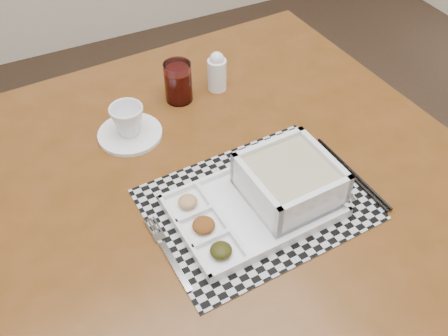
{
  "coord_description": "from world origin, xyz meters",
  "views": [
    {
      "loc": [
        -0.09,
        -0.2,
        1.58
      ],
      "look_at": [
        0.2,
        0.41,
        0.9
      ],
      "focal_mm": 40.0,
      "sensor_mm": 36.0,
      "label": 1
    }
  ],
  "objects_px": {
    "cup": "(128,120)",
    "creamer_bottle": "(217,72)",
    "juice_glass": "(178,83)",
    "dining_table": "(225,199)",
    "serving_tray": "(278,190)"
  },
  "relations": [
    {
      "from": "cup",
      "to": "juice_glass",
      "type": "relative_size",
      "value": 0.76
    },
    {
      "from": "dining_table",
      "to": "cup",
      "type": "xyz_separation_m",
      "value": [
        -0.14,
        0.21,
        0.13
      ]
    },
    {
      "from": "cup",
      "to": "juice_glass",
      "type": "height_order",
      "value": "juice_glass"
    },
    {
      "from": "serving_tray",
      "to": "creamer_bottle",
      "type": "xyz_separation_m",
      "value": [
        0.06,
        0.41,
        0.01
      ]
    },
    {
      "from": "cup",
      "to": "serving_tray",
      "type": "bearing_deg",
      "value": -34.55
    },
    {
      "from": "dining_table",
      "to": "creamer_bottle",
      "type": "distance_m",
      "value": 0.34
    },
    {
      "from": "cup",
      "to": "creamer_bottle",
      "type": "distance_m",
      "value": 0.27
    },
    {
      "from": "dining_table",
      "to": "creamer_bottle",
      "type": "relative_size",
      "value": 10.56
    },
    {
      "from": "serving_tray",
      "to": "dining_table",
      "type": "bearing_deg",
      "value": 116.86
    },
    {
      "from": "juice_glass",
      "to": "creamer_bottle",
      "type": "height_order",
      "value": "creamer_bottle"
    },
    {
      "from": "juice_glass",
      "to": "dining_table",
      "type": "bearing_deg",
      "value": -92.83
    },
    {
      "from": "dining_table",
      "to": "serving_tray",
      "type": "xyz_separation_m",
      "value": [
        0.06,
        -0.12,
        0.12
      ]
    },
    {
      "from": "creamer_bottle",
      "to": "dining_table",
      "type": "bearing_deg",
      "value": -112.62
    },
    {
      "from": "creamer_bottle",
      "to": "serving_tray",
      "type": "bearing_deg",
      "value": -98.45
    },
    {
      "from": "creamer_bottle",
      "to": "cup",
      "type": "bearing_deg",
      "value": -163.57
    }
  ]
}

